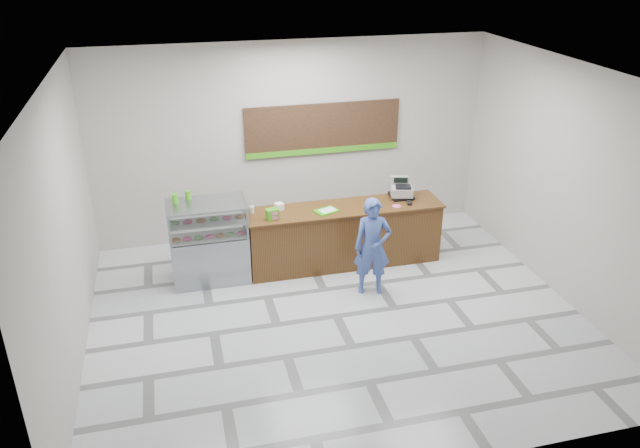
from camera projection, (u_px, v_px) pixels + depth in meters
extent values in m
plane|color=silver|center=(337.00, 316.00, 9.13)|extent=(7.00, 7.00, 0.00)
plane|color=#B7B1A8|center=(292.00, 141.00, 11.02)|extent=(7.00, 0.00, 7.00)
plane|color=silver|center=(340.00, 76.00, 7.64)|extent=(7.00, 7.00, 0.00)
cube|color=#5B3415|center=(344.00, 236.00, 10.40)|extent=(3.20, 0.70, 1.00)
cube|color=#5B3415|center=(344.00, 208.00, 10.18)|extent=(3.26, 0.76, 0.03)
cube|color=gray|center=(210.00, 257.00, 9.95)|extent=(1.20, 0.70, 0.80)
cube|color=white|center=(207.00, 220.00, 9.67)|extent=(1.20, 0.70, 0.50)
cube|color=gray|center=(206.00, 204.00, 9.56)|extent=(1.22, 0.72, 0.03)
cube|color=silver|center=(208.00, 233.00, 9.77)|extent=(1.14, 0.64, 0.02)
cube|color=silver|center=(207.00, 219.00, 9.67)|extent=(1.14, 0.64, 0.02)
torus|color=#B8743F|center=(176.00, 237.00, 9.56)|extent=(0.15, 0.15, 0.05)
torus|color=#FF5B9F|center=(187.00, 236.00, 9.59)|extent=(0.15, 0.15, 0.05)
torus|color=#80C570|center=(198.00, 235.00, 9.63)|extent=(0.15, 0.15, 0.05)
torus|color=#FF5B9F|center=(209.00, 234.00, 9.67)|extent=(0.15, 0.15, 0.05)
torus|color=#B8743F|center=(220.00, 233.00, 9.70)|extent=(0.15, 0.15, 0.05)
torus|color=#80C570|center=(230.00, 232.00, 9.74)|extent=(0.15, 0.15, 0.05)
torus|color=#FF5B9F|center=(241.00, 230.00, 9.78)|extent=(0.15, 0.15, 0.05)
torus|color=#80C570|center=(174.00, 219.00, 9.59)|extent=(0.15, 0.15, 0.05)
torus|color=#FF5B9F|center=(187.00, 218.00, 9.63)|extent=(0.15, 0.15, 0.05)
torus|color=#B8743F|center=(200.00, 217.00, 9.68)|extent=(0.15, 0.15, 0.05)
torus|color=#80C570|center=(213.00, 215.00, 9.72)|extent=(0.15, 0.15, 0.05)
torus|color=#FF5B9F|center=(226.00, 214.00, 9.76)|extent=(0.15, 0.15, 0.05)
torus|color=#B8743F|center=(239.00, 213.00, 9.81)|extent=(0.15, 0.15, 0.05)
cube|color=black|center=(323.00, 129.00, 11.02)|extent=(2.80, 0.05, 0.90)
cube|color=#419F19|center=(323.00, 151.00, 11.16)|extent=(2.80, 0.02, 0.10)
cube|color=black|center=(401.00, 196.00, 10.54)|extent=(0.36, 0.36, 0.05)
cube|color=gray|center=(401.00, 190.00, 10.50)|extent=(0.45, 0.46, 0.14)
cube|color=black|center=(403.00, 187.00, 10.40)|extent=(0.29, 0.24, 0.04)
cube|color=gray|center=(400.00, 180.00, 10.53)|extent=(0.32, 0.17, 0.14)
cube|color=black|center=(401.00, 180.00, 10.48)|extent=(0.23, 0.08, 0.09)
cube|color=black|center=(409.00, 203.00, 10.28)|extent=(0.11, 0.16, 0.04)
cube|color=#2BB20B|center=(326.00, 211.00, 10.01)|extent=(0.42, 0.37, 0.02)
cube|color=white|center=(328.00, 210.00, 10.01)|extent=(0.30, 0.26, 0.00)
cube|color=white|center=(279.00, 206.00, 10.06)|extent=(0.16, 0.16, 0.11)
cylinder|color=silver|center=(252.00, 210.00, 9.94)|extent=(0.07, 0.07, 0.11)
cube|color=#419F19|center=(272.00, 214.00, 9.72)|extent=(0.21, 0.17, 0.17)
cylinder|color=#FF5B9F|center=(397.00, 206.00, 10.20)|extent=(0.15, 0.15, 0.00)
cylinder|color=#419F19|center=(175.00, 199.00, 9.53)|extent=(0.10, 0.10, 0.15)
cylinder|color=#419F19|center=(188.00, 195.00, 9.67)|extent=(0.09, 0.09, 0.14)
imported|color=#3C549F|center=(372.00, 247.00, 9.45)|extent=(0.63, 0.48, 1.55)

